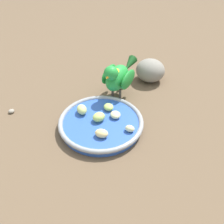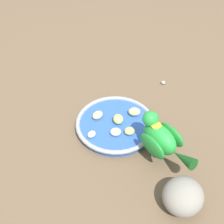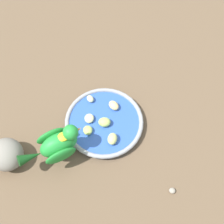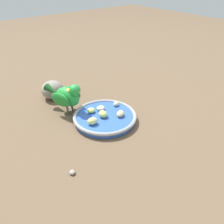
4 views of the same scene
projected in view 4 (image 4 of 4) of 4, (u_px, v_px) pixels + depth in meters
name	position (u px, v px, depth m)	size (l,w,h in m)	color
ground_plane	(110.00, 118.00, 0.84)	(4.00, 4.00, 0.00)	brown
feeding_bowl	(105.00, 118.00, 0.82)	(0.22, 0.22, 0.03)	#2D56B7
apple_piece_0	(92.00, 121.00, 0.77)	(0.03, 0.03, 0.02)	#C6D17A
apple_piece_1	(103.00, 114.00, 0.81)	(0.03, 0.03, 0.02)	#B2CC66
apple_piece_2	(120.00, 114.00, 0.82)	(0.03, 0.02, 0.02)	#E5C67F
apple_piece_3	(91.00, 110.00, 0.84)	(0.03, 0.03, 0.02)	#B2CC66
apple_piece_4	(101.00, 108.00, 0.85)	(0.03, 0.03, 0.02)	beige
apple_piece_5	(116.00, 104.00, 0.88)	(0.02, 0.02, 0.02)	beige
parrot	(67.00, 95.00, 0.84)	(0.10, 0.17, 0.12)	#59544C
rock_large	(53.00, 90.00, 0.96)	(0.09, 0.09, 0.07)	gray
pebble_0	(72.00, 172.00, 0.62)	(0.02, 0.02, 0.01)	gray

